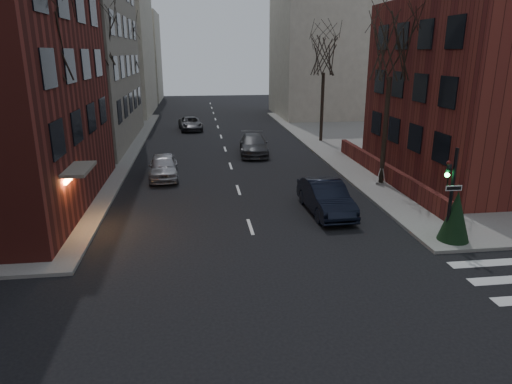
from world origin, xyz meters
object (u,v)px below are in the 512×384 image
at_px(traffic_signal, 449,201).
at_px(car_lane_gray, 254,145).
at_px(tree_left_c, 126,50).
at_px(tree_right_b, 324,55).
at_px(tree_right_a, 392,48).
at_px(streetlamp_far, 138,88).
at_px(car_lane_silver, 164,166).
at_px(tree_left_a, 41,36).
at_px(tree_left_b, 96,35).
at_px(streetlamp_near, 101,112).
at_px(car_lane_far, 191,124).
at_px(sandwich_board, 381,176).
at_px(parked_sedan, 326,197).
at_px(evergreen_shrub, 456,216).

xyz_separation_m(traffic_signal, car_lane_gray, (-5.81, 18.64, -1.13)).
height_order(tree_left_c, tree_right_b, tree_left_c).
height_order(tree_right_a, streetlamp_far, tree_right_a).
bearing_deg(tree_right_b, car_lane_silver, -141.22).
distance_m(tree_left_a, streetlamp_far, 28.32).
xyz_separation_m(tree_left_b, tree_right_a, (17.60, -8.00, -0.88)).
xyz_separation_m(tree_left_a, car_lane_silver, (4.28, 7.30, -7.70)).
xyz_separation_m(tree_left_a, streetlamp_near, (0.60, 8.00, -4.23)).
bearing_deg(tree_left_b, tree_left_a, -90.00).
bearing_deg(car_lane_far, tree_right_a, -68.59).
distance_m(traffic_signal, streetlamp_near, 20.86).
bearing_deg(tree_right_a, car_lane_gray, 124.72).
xyz_separation_m(tree_left_b, tree_right_b, (17.60, 6.00, -1.33)).
xyz_separation_m(streetlamp_near, car_lane_gray, (10.32, 5.63, -3.46)).
distance_m(tree_left_a, tree_right_b, 25.19).
height_order(tree_left_b, streetlamp_near, tree_left_b).
height_order(tree_left_a, sandwich_board, tree_left_a).
bearing_deg(parked_sedan, car_lane_gray, 95.14).
height_order(tree_left_b, evergreen_shrub, tree_left_b).
height_order(tree_left_a, tree_left_b, tree_left_b).
bearing_deg(car_lane_far, tree_left_a, -108.88).
distance_m(tree_left_c, streetlamp_near, 18.40).
xyz_separation_m(tree_right_a, streetlamp_near, (-17.00, 4.00, -3.79)).
xyz_separation_m(tree_left_b, streetlamp_near, (0.60, -4.00, -4.68)).
distance_m(streetlamp_far, car_lane_silver, 21.31).
relative_size(tree_left_b, parked_sedan, 2.16).
bearing_deg(evergreen_shrub, tree_right_b, 88.84).
bearing_deg(streetlamp_far, car_lane_silver, -79.92).
xyz_separation_m(tree_left_a, car_lane_gray, (10.92, 13.63, -7.69)).
height_order(tree_right_b, streetlamp_near, tree_right_b).
relative_size(tree_left_b, car_lane_silver, 2.38).
bearing_deg(tree_right_b, tree_left_c, 155.56).
height_order(tree_left_c, car_lane_far, tree_left_c).
xyz_separation_m(tree_left_a, tree_left_b, (0.00, 12.00, 0.44)).
xyz_separation_m(tree_left_a, sandwich_board, (17.49, 3.76, -7.85)).
height_order(tree_left_c, parked_sedan, tree_left_c).
bearing_deg(car_lane_far, tree_left_b, -118.60).
bearing_deg(tree_right_a, traffic_signal, -95.47).
relative_size(tree_right_a, streetlamp_near, 1.55).
relative_size(streetlamp_far, car_lane_gray, 1.17).
distance_m(tree_left_b, car_lane_far, 17.54).
relative_size(parked_sedan, car_lane_silver, 1.10).
bearing_deg(evergreen_shrub, tree_right_a, 87.03).
bearing_deg(streetlamp_near, car_lane_far, 73.94).
height_order(sandwich_board, evergreen_shrub, evergreen_shrub).
bearing_deg(sandwich_board, traffic_signal, -70.27).
bearing_deg(streetlamp_near, tree_right_a, -13.24).
height_order(parked_sedan, car_lane_silver, parked_sedan).
height_order(tree_right_a, streetlamp_near, tree_right_a).
bearing_deg(traffic_signal, car_lane_silver, 135.35).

